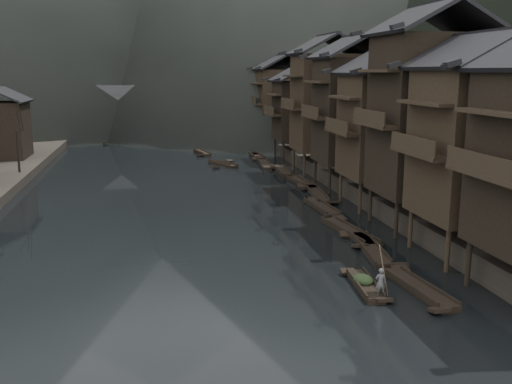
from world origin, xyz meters
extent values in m
plane|color=black|center=(0.00, 0.00, 0.00)|extent=(300.00, 300.00, 0.00)
cube|color=#2D2823|center=(35.00, 40.00, 0.90)|extent=(40.00, 200.00, 1.80)
cylinder|color=black|center=(14.20, -5.60, 1.30)|extent=(0.30, 0.30, 2.90)
cube|color=#2D2419|center=(13.30, -8.00, 6.58)|extent=(1.20, 5.70, 0.25)
cylinder|color=#2D2419|center=(14.20, -3.40, 1.30)|extent=(0.30, 0.30, 2.90)
cylinder|color=#2D2419|center=(14.20, 1.40, 1.30)|extent=(0.30, 0.30, 2.90)
cylinder|color=#2D2419|center=(16.95, -3.40, 1.30)|extent=(0.30, 0.30, 2.90)
cylinder|color=#2D2419|center=(16.95, 1.40, 1.30)|extent=(0.30, 0.30, 2.90)
cube|color=#2D2419|center=(17.30, -1.00, 7.07)|extent=(7.00, 6.00, 8.94)
cube|color=#2D2419|center=(13.30, -1.00, 6.63)|extent=(1.20, 5.70, 0.25)
cylinder|color=black|center=(14.20, 3.60, 1.30)|extent=(0.30, 0.30, 2.90)
cylinder|color=black|center=(14.20, 8.40, 1.30)|extent=(0.30, 0.30, 2.90)
cylinder|color=black|center=(16.95, 3.60, 1.30)|extent=(0.30, 0.30, 2.90)
cylinder|color=black|center=(16.95, 8.40, 1.30)|extent=(0.30, 0.30, 2.90)
cube|color=black|center=(17.30, 6.00, 8.26)|extent=(7.00, 6.00, 11.31)
cube|color=#2D2419|center=(13.30, 6.00, 7.69)|extent=(1.20, 5.70, 0.25)
cylinder|color=#2D2419|center=(14.20, 10.60, 1.30)|extent=(0.30, 0.30, 2.90)
cylinder|color=#2D2419|center=(14.20, 15.40, 1.30)|extent=(0.30, 0.30, 2.90)
cylinder|color=#2D2419|center=(16.95, 10.60, 1.30)|extent=(0.30, 0.30, 2.90)
cylinder|color=#2D2419|center=(16.95, 15.40, 1.30)|extent=(0.30, 0.30, 2.90)
cube|color=#2D2419|center=(17.30, 13.00, 6.89)|extent=(7.00, 6.00, 8.57)
cube|color=#2D2419|center=(13.30, 13.00, 6.46)|extent=(1.20, 5.70, 0.25)
cylinder|color=black|center=(14.20, 18.60, 1.30)|extent=(0.30, 0.30, 2.90)
cylinder|color=black|center=(14.20, 23.40, 1.30)|extent=(0.30, 0.30, 2.90)
cylinder|color=black|center=(16.95, 18.60, 1.30)|extent=(0.30, 0.30, 2.90)
cylinder|color=black|center=(16.95, 23.40, 1.30)|extent=(0.30, 0.30, 2.90)
cube|color=black|center=(17.30, 21.00, 7.60)|extent=(7.00, 6.00, 10.00)
cube|color=#2D2419|center=(13.30, 21.00, 7.10)|extent=(1.20, 5.70, 0.25)
cylinder|color=#2D2419|center=(14.20, 27.60, 1.30)|extent=(0.30, 0.30, 2.90)
cylinder|color=#2D2419|center=(14.20, 32.40, 1.30)|extent=(0.30, 0.30, 2.90)
cylinder|color=#2D2419|center=(16.95, 27.60, 1.30)|extent=(0.30, 0.30, 2.90)
cylinder|color=#2D2419|center=(16.95, 32.40, 1.30)|extent=(0.30, 0.30, 2.90)
cube|color=#2D2419|center=(17.30, 30.00, 7.91)|extent=(7.00, 6.00, 10.62)
cube|color=#2D2419|center=(13.30, 30.00, 7.38)|extent=(1.20, 5.70, 0.25)
cylinder|color=black|center=(14.20, 37.60, 1.30)|extent=(0.30, 0.30, 2.90)
cylinder|color=black|center=(14.20, 42.40, 1.30)|extent=(0.30, 0.30, 2.90)
cylinder|color=black|center=(16.95, 37.60, 1.30)|extent=(0.30, 0.30, 2.90)
cylinder|color=black|center=(16.95, 42.40, 1.30)|extent=(0.30, 0.30, 2.90)
cube|color=black|center=(17.30, 40.00, 6.36)|extent=(7.00, 6.00, 7.52)
cube|color=#2D2419|center=(13.30, 40.00, 5.99)|extent=(1.20, 5.70, 0.25)
cylinder|color=#2D2419|center=(14.20, 49.60, 1.30)|extent=(0.30, 0.30, 2.90)
cylinder|color=#2D2419|center=(14.20, 54.40, 1.30)|extent=(0.30, 0.30, 2.90)
cylinder|color=#2D2419|center=(16.95, 49.60, 1.30)|extent=(0.30, 0.30, 2.90)
cylinder|color=#2D2419|center=(16.95, 54.40, 1.30)|extent=(0.30, 0.30, 2.90)
cube|color=#2D2419|center=(17.30, 52.00, 7.11)|extent=(7.00, 6.00, 9.01)
cube|color=#2D2419|center=(13.30, 52.00, 6.66)|extent=(1.20, 5.70, 0.25)
cylinder|color=black|center=(-17.00, 30.64, 3.39)|extent=(0.24, 0.24, 4.39)
cube|color=black|center=(11.21, -5.90, 0.15)|extent=(1.74, 6.06, 0.30)
cube|color=black|center=(11.21, -5.90, 0.33)|extent=(1.78, 5.94, 0.10)
cube|color=black|center=(11.52, -3.05, 0.29)|extent=(1.01, 0.84, 0.33)
cube|color=black|center=(10.90, -8.75, 0.29)|extent=(1.01, 0.84, 0.33)
cube|color=black|center=(11.32, 1.04, 0.15)|extent=(2.02, 7.07, 0.30)
cube|color=black|center=(11.32, 1.04, 0.33)|extent=(2.06, 6.94, 0.10)
cube|color=black|center=(10.87, 4.36, 0.29)|extent=(1.04, 0.97, 0.35)
cube|color=black|center=(11.76, -2.29, 0.29)|extent=(1.04, 0.97, 0.35)
cube|color=black|center=(11.37, 5.17, 0.15)|extent=(2.10, 7.39, 0.30)
cube|color=black|center=(11.37, 5.17, 0.33)|extent=(2.14, 7.25, 0.10)
cube|color=black|center=(11.85, 8.64, 0.29)|extent=(1.05, 1.02, 0.36)
cube|color=black|center=(10.88, 1.69, 0.29)|extent=(1.05, 1.02, 0.36)
cube|color=black|center=(11.59, 12.58, 0.15)|extent=(1.47, 6.10, 0.30)
cube|color=black|center=(11.59, 12.58, 0.33)|extent=(1.52, 5.99, 0.10)
cube|color=black|center=(11.77, 15.48, 0.29)|extent=(0.98, 0.80, 0.33)
cube|color=black|center=(11.41, 9.68, 0.29)|extent=(0.98, 0.80, 0.33)
cube|color=black|center=(12.76, 17.85, 0.15)|extent=(1.99, 7.70, 0.30)
cube|color=black|center=(12.76, 17.85, 0.33)|extent=(2.03, 7.56, 0.10)
cube|color=black|center=(12.33, 21.48, 0.29)|extent=(1.04, 1.04, 0.37)
cube|color=black|center=(13.19, 14.22, 0.29)|extent=(1.04, 1.04, 0.37)
cube|color=black|center=(12.79, 23.29, 0.15)|extent=(1.87, 6.36, 0.30)
cube|color=black|center=(12.79, 23.29, 0.33)|extent=(1.91, 6.24, 0.10)
cube|color=black|center=(13.16, 26.28, 0.29)|extent=(1.02, 0.88, 0.33)
cube|color=black|center=(12.42, 20.30, 0.29)|extent=(1.02, 0.88, 0.33)
cube|color=black|center=(12.40, 30.70, 0.15)|extent=(1.48, 6.20, 0.30)
cube|color=black|center=(12.40, 30.70, 0.33)|extent=(1.53, 6.08, 0.10)
cube|color=black|center=(12.22, 33.64, 0.29)|extent=(0.98, 0.81, 0.33)
cube|color=black|center=(12.58, 27.75, 0.29)|extent=(0.98, 0.81, 0.33)
cube|color=black|center=(11.47, 36.23, 0.15)|extent=(1.89, 7.74, 0.30)
cube|color=black|center=(11.47, 36.23, 0.33)|extent=(1.92, 7.59, 0.10)
cube|color=black|center=(11.09, 39.89, 0.29)|extent=(1.03, 1.03, 0.37)
cube|color=black|center=(11.85, 32.57, 0.29)|extent=(1.03, 1.03, 0.37)
cube|color=black|center=(11.66, 43.07, 0.15)|extent=(1.22, 7.59, 0.30)
cube|color=black|center=(11.66, 43.07, 0.33)|extent=(1.27, 7.44, 0.10)
cube|color=black|center=(11.72, 46.70, 0.29)|extent=(0.95, 0.94, 0.37)
cube|color=black|center=(11.60, 39.43, 0.29)|extent=(0.95, 0.94, 0.37)
cube|color=black|center=(11.79, 47.08, 0.15)|extent=(1.32, 7.69, 0.30)
cube|color=black|center=(11.79, 47.08, 0.33)|extent=(1.37, 7.54, 0.10)
cube|color=black|center=(11.68, 50.76, 0.29)|extent=(0.96, 0.96, 0.37)
cube|color=black|center=(11.90, 43.40, 0.29)|extent=(0.96, 0.96, 0.37)
cube|color=black|center=(12.45, 52.90, 0.15)|extent=(1.52, 6.25, 0.30)
cube|color=black|center=(12.45, 52.90, 0.33)|extent=(1.57, 6.13, 0.10)
cube|color=black|center=(12.66, 55.87, 0.29)|extent=(0.99, 0.83, 0.33)
cube|color=black|center=(12.25, 49.94, 0.29)|extent=(0.99, 0.83, 0.33)
cube|color=black|center=(6.39, 36.81, 0.15)|extent=(3.24, 5.01, 0.30)
cube|color=black|center=(6.39, 36.81, 0.33)|extent=(3.24, 4.94, 0.10)
cube|color=black|center=(7.52, 39.00, 0.29)|extent=(1.05, 0.96, 0.30)
cube|color=black|center=(5.26, 34.63, 0.29)|extent=(1.05, 0.96, 0.30)
cube|color=black|center=(4.76, 47.32, 0.15)|extent=(2.04, 5.42, 0.30)
cube|color=black|center=(4.76, 47.32, 0.33)|extent=(2.07, 5.33, 0.10)
cube|color=black|center=(5.27, 49.82, 0.29)|extent=(0.97, 0.82, 0.31)
cube|color=black|center=(4.25, 44.81, 0.29)|extent=(0.97, 0.82, 0.31)
cube|color=black|center=(-7.96, 62.09, 0.15)|extent=(3.45, 4.82, 0.30)
cube|color=black|center=(-7.96, 62.09, 0.33)|extent=(3.44, 4.76, 0.10)
cube|color=black|center=(-6.71, 64.16, 0.29)|extent=(1.05, 0.98, 0.30)
cube|color=black|center=(-9.20, 60.02, 0.29)|extent=(1.05, 0.98, 0.30)
cube|color=black|center=(-2.59, 68.73, 0.15)|extent=(2.45, 5.37, 0.30)
cube|color=black|center=(-2.59, 68.73, 0.33)|extent=(2.47, 5.28, 0.10)
cube|color=black|center=(-1.87, 71.17, 0.29)|extent=(1.00, 0.87, 0.31)
cube|color=black|center=(-3.30, 66.29, 0.29)|extent=(1.00, 0.87, 0.31)
cube|color=#4C4C4F|center=(0.00, 72.00, 7.20)|extent=(40.00, 6.00, 1.60)
cube|color=#4C4C4F|center=(0.00, 69.30, 8.50)|extent=(40.00, 0.50, 1.00)
cube|color=#4C4C4F|center=(0.00, 74.70, 8.50)|extent=(40.00, 0.50, 1.00)
cube|color=#4C4C4F|center=(-14.00, 72.00, 3.20)|extent=(3.20, 6.00, 6.40)
cube|color=#4C4C4F|center=(-4.50, 72.00, 3.20)|extent=(3.20, 6.00, 6.40)
cube|color=#4C4C4F|center=(4.50, 72.00, 3.20)|extent=(3.20, 6.00, 6.40)
cube|color=#4C4C4F|center=(14.00, 72.00, 3.20)|extent=(3.20, 6.00, 6.40)
cube|color=black|center=(8.59, -5.01, 0.15)|extent=(1.36, 4.49, 0.30)
cube|color=black|center=(8.59, -5.01, 0.33)|extent=(1.40, 4.40, 0.10)
cube|color=black|center=(8.39, -2.90, 0.29)|extent=(0.86, 0.63, 0.29)
cube|color=black|center=(8.78, -7.12, 0.29)|extent=(0.86, 0.63, 0.29)
ellipsoid|color=black|center=(8.57, -4.79, 0.75)|extent=(1.06, 1.38, 0.63)
imported|color=slate|center=(8.74, -6.68, 1.20)|extent=(0.57, 0.39, 1.53)
cylinder|color=#8C7A51|center=(8.94, -6.68, 3.86)|extent=(1.40, 1.50, 3.78)
camera|label=1|loc=(-2.45, -32.19, 11.41)|focal=40.00mm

